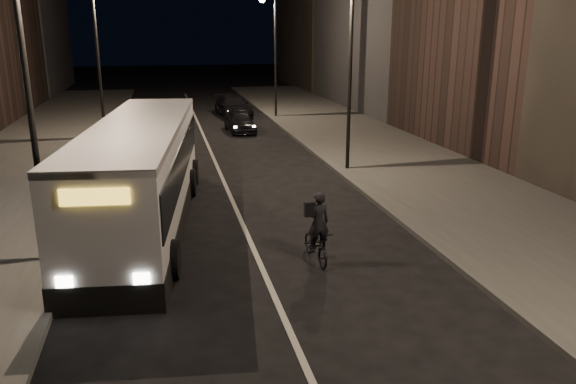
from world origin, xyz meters
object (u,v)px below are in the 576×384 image
streetlight_right_far (272,41)px  streetlight_right_mid (345,48)px  streetlight_left_far (102,44)px  streetlight_left_near (36,63)px  city_bus (142,170)px  car_mid (171,119)px  car_near (240,121)px  car_far (233,106)px  cyclist_on_bicycle (317,238)px

streetlight_right_far → streetlight_right_mid: bearing=-90.0°
streetlight_left_far → streetlight_right_far: bearing=29.4°
streetlight_left_near → streetlight_left_far: size_ratio=1.00×
streetlight_right_far → streetlight_left_near: (-10.66, -24.00, 0.00)m
streetlight_right_mid → streetlight_left_near: (-10.66, -8.00, 0.00)m
city_bus → car_mid: 18.15m
streetlight_right_mid → car_near: 12.34m
streetlight_left_near → car_near: (7.65, 19.00, -4.71)m
streetlight_left_near → car_far: streetlight_left_near is taller
city_bus → car_near: city_bus is taller
streetlight_right_mid → car_far: streetlight_right_mid is taller
car_near → streetlight_left_far: bearing=-175.9°
streetlight_left_near → streetlight_left_far: same height
streetlight_left_near → car_near: streetlight_left_near is taller
city_bus → car_near: bearing=78.4°
streetlight_right_far → car_far: (-2.60, 1.43, -4.64)m
streetlight_left_far → car_mid: size_ratio=1.96×
streetlight_right_far → car_mid: (-7.14, -3.16, -4.68)m
car_near → car_far: bearing=82.9°
city_bus → streetlight_left_near: bearing=-121.9°
cyclist_on_bicycle → car_far: size_ratio=0.41×
streetlight_left_near → car_near: size_ratio=2.11×
streetlight_left_near → car_mid: (3.52, 20.84, -4.68)m
city_bus → car_far: (5.83, 22.65, -1.10)m
cyclist_on_bicycle → car_mid: (-3.36, 22.29, 0.01)m
streetlight_right_mid → streetlight_left_near: 13.33m
streetlight_right_mid → streetlight_left_far: 14.62m
streetlight_right_far → streetlight_left_far: 12.24m
streetlight_right_far → streetlight_left_near: same height
city_bus → cyclist_on_bicycle: city_bus is taller
streetlight_left_near → car_mid: size_ratio=1.96×
streetlight_left_near → streetlight_left_far: (0.00, 18.00, 0.00)m
streetlight_right_far → car_mid: bearing=-156.2°
streetlight_left_far → city_bus: size_ratio=0.64×
streetlight_right_mid → streetlight_left_far: size_ratio=1.00×
cyclist_on_bicycle → car_far: bearing=83.5°
streetlight_left_near → cyclist_on_bicycle: 8.45m
car_near → car_mid: 4.52m
streetlight_right_mid → streetlight_left_far: bearing=136.8°
streetlight_right_far → car_mid: size_ratio=1.96×
streetlight_left_far → cyclist_on_bicycle: streetlight_left_far is taller
streetlight_right_mid → cyclist_on_bicycle: streetlight_right_mid is taller
city_bus → car_near: size_ratio=3.28×
car_mid → streetlight_left_far: bearing=45.8°
streetlight_left_far → car_far: 11.91m
streetlight_right_far → cyclist_on_bicycle: (-3.78, -25.44, -4.69)m
car_far → car_mid: bearing=-140.8°
streetlight_right_mid → city_bus: 10.53m
streetlight_left_far → car_far: (8.07, 7.43, -4.64)m
streetlight_right_mid → car_far: bearing=98.5°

